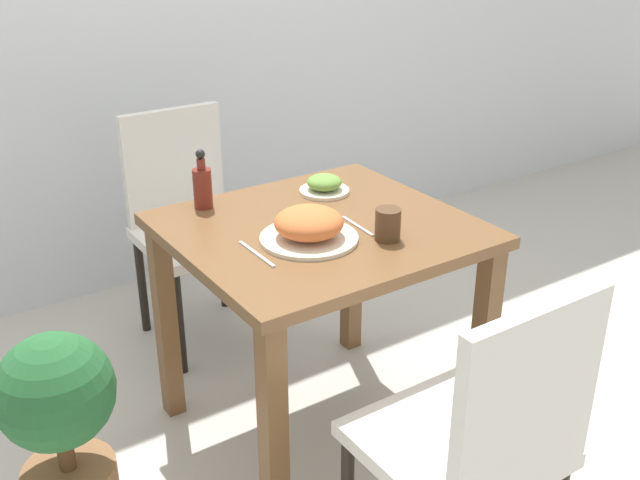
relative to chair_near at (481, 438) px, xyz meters
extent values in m
plane|color=#B7B2A8|center=(0.08, 0.77, -0.50)|extent=(16.00, 16.00, 0.00)
cube|color=brown|center=(0.08, 0.77, 0.21)|extent=(0.85, 0.79, 0.04)
cube|color=brown|center=(-0.30, 0.43, -0.16)|extent=(0.06, 0.06, 0.69)
cube|color=brown|center=(0.45, 0.43, -0.16)|extent=(0.06, 0.06, 0.69)
cube|color=brown|center=(-0.30, 1.11, -0.16)|extent=(0.06, 0.06, 0.69)
cube|color=brown|center=(0.45, 1.11, -0.16)|extent=(0.06, 0.06, 0.69)
cube|color=silver|center=(0.00, 0.08, -0.07)|extent=(0.42, 0.42, 0.04)
cube|color=silver|center=(0.00, -0.11, 0.17)|extent=(0.40, 0.04, 0.44)
cylinder|color=black|center=(0.18, 0.26, -0.30)|extent=(0.03, 0.03, 0.41)
cube|color=silver|center=(0.01, 1.49, -0.07)|extent=(0.42, 0.42, 0.04)
cube|color=silver|center=(0.01, 1.68, 0.17)|extent=(0.40, 0.04, 0.44)
cylinder|color=black|center=(-0.17, 1.31, -0.30)|extent=(0.03, 0.03, 0.41)
cylinder|color=black|center=(0.19, 1.31, -0.30)|extent=(0.03, 0.03, 0.41)
cylinder|color=black|center=(-0.17, 1.67, -0.30)|extent=(0.03, 0.03, 0.41)
cylinder|color=black|center=(0.19, 1.67, -0.30)|extent=(0.03, 0.03, 0.41)
cylinder|color=beige|center=(-0.01, 0.69, 0.23)|extent=(0.28, 0.28, 0.01)
ellipsoid|color=#CC6633|center=(-0.01, 0.69, 0.28)|extent=(0.20, 0.20, 0.08)
cylinder|color=beige|center=(0.24, 0.98, 0.23)|extent=(0.16, 0.16, 0.01)
ellipsoid|color=olive|center=(0.24, 0.98, 0.26)|extent=(0.11, 0.11, 0.05)
cylinder|color=#4C331E|center=(0.18, 0.58, 0.27)|extent=(0.07, 0.07, 0.09)
cylinder|color=maroon|center=(-0.15, 1.09, 0.29)|extent=(0.06, 0.06, 0.12)
cylinder|color=maroon|center=(-0.15, 1.09, 0.37)|extent=(0.03, 0.03, 0.03)
sphere|color=black|center=(-0.15, 1.09, 0.40)|extent=(0.03, 0.03, 0.03)
cube|color=silver|center=(-0.18, 0.69, 0.23)|extent=(0.01, 0.19, 0.00)
cube|color=silver|center=(0.16, 0.69, 0.23)|extent=(0.02, 0.16, 0.00)
cylinder|color=brown|center=(-0.75, 0.68, -0.17)|extent=(0.04, 0.04, 0.09)
sphere|color=#235B2D|center=(-0.75, 0.68, 0.02)|extent=(0.29, 0.29, 0.29)
camera|label=1|loc=(-1.05, -0.91, 1.10)|focal=42.00mm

